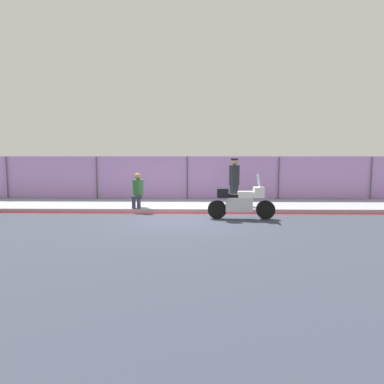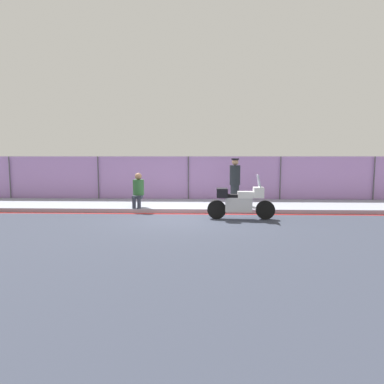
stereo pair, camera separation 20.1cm
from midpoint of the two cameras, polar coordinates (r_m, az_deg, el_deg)
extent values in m
plane|color=#333847|center=(11.47, -1.04, -4.44)|extent=(120.00, 120.00, 0.00)
cube|color=#8E93A3|center=(13.95, -0.47, -2.24)|extent=(30.41, 3.05, 0.16)
cube|color=red|center=(12.37, -0.81, -3.66)|extent=(30.41, 0.18, 0.01)
cube|color=#AD7FC6|center=(15.45, -0.21, 2.12)|extent=(28.89, 0.08, 2.07)
cylinder|color=#4C4C51|center=(17.68, -27.79, 1.92)|extent=(0.05, 0.05, 2.07)
cylinder|color=#4C4C51|center=(16.04, -15.00, 2.06)|extent=(0.05, 0.05, 2.07)
cylinder|color=#4C4C51|center=(15.35, -0.23, 2.09)|extent=(0.05, 0.05, 2.07)
cylinder|color=#4C4C51|center=(15.73, 14.86, 1.99)|extent=(0.05, 0.05, 2.07)
cylinder|color=#4C4C51|center=(17.10, 28.36, 1.78)|extent=(0.05, 0.05, 2.07)
cylinder|color=black|center=(11.55, 12.62, -2.95)|extent=(0.62, 0.15, 0.62)
cylinder|color=black|center=(11.40, 4.63, -2.94)|extent=(0.62, 0.15, 0.62)
cube|color=silver|center=(11.42, 8.26, -2.08)|extent=(0.89, 0.30, 0.47)
cube|color=white|center=(11.40, 9.41, -0.45)|extent=(0.53, 0.32, 0.22)
cube|color=black|center=(11.37, 7.80, -0.65)|extent=(0.61, 0.29, 0.10)
cube|color=white|center=(11.44, 11.49, -0.07)|extent=(0.33, 0.48, 0.34)
cube|color=silver|center=(11.41, 11.53, 1.83)|extent=(0.11, 0.42, 0.42)
cube|color=black|center=(11.33, 5.55, -0.13)|extent=(0.37, 0.51, 0.30)
cylinder|color=#1E2328|center=(13.80, 7.55, -0.42)|extent=(0.35, 0.35, 0.78)
cylinder|color=#1E2328|center=(13.73, 7.59, 2.81)|extent=(0.42, 0.42, 0.78)
sphere|color=tan|center=(13.72, 7.62, 4.98)|extent=(0.26, 0.26, 0.26)
cylinder|color=black|center=(13.71, 7.63, 5.45)|extent=(0.30, 0.30, 0.06)
cylinder|color=#2D3342|center=(12.73, -9.19, -1.82)|extent=(0.13, 0.13, 0.41)
cylinder|color=#2D3342|center=(12.69, -8.37, -1.83)|extent=(0.13, 0.13, 0.41)
cube|color=#2D3342|center=(12.89, -8.62, -0.80)|extent=(0.35, 0.41, 0.10)
cylinder|color=#2D6033|center=(13.05, -8.48, 0.78)|extent=(0.42, 0.42, 0.58)
sphere|color=#A37556|center=(13.02, -8.51, 2.61)|extent=(0.26, 0.26, 0.26)
camera|label=1|loc=(0.10, -89.53, 0.05)|focal=32.00mm
camera|label=2|loc=(0.10, 90.47, -0.05)|focal=32.00mm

